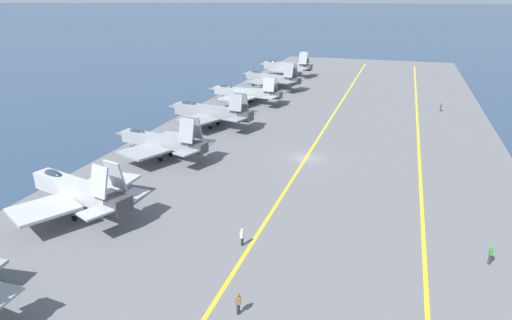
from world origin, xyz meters
The scene contains 14 objects.
ground_plane centered at (0.00, 0.00, 0.00)m, with size 2000.00×2000.00×0.00m, color navy.
carrier_deck centered at (0.00, 0.00, 0.20)m, with size 208.33×54.96×0.40m, color slate.
deck_stripe_foul_line centered at (0.00, -15.11, 0.40)m, with size 187.50×0.36×0.01m, color yellow.
deck_stripe_centerline centered at (0.00, 0.00, 0.40)m, with size 187.50×0.36×0.01m, color yellow.
parked_jet_third centered at (-24.01, 18.98, 3.16)m, with size 14.08×15.23×6.70m.
parked_jet_fourth centered at (-6.17, 19.24, 2.92)m, with size 12.74×15.60×6.52m.
parked_jet_fifth centered at (10.67, 19.15, 3.04)m, with size 12.95×16.74×6.30m.
parked_jet_sixth centered at (29.18, 19.06, 2.65)m, with size 14.43×17.06×5.79m.
parked_jet_seventh centered at (45.54, 18.18, 3.02)m, with size 13.25×17.18×6.62m.
parked_jet_eighth centered at (63.62, 19.15, 3.14)m, with size 12.63×15.58×6.80m.
crew_white_vest centered at (-24.81, 0.74, 1.35)m, with size 0.42×0.33×1.74m.
crew_green_vest centered at (-21.29, -20.30, 1.40)m, with size 0.42×0.32×1.82m.
crew_brown_vest centered at (-33.82, -2.12, 1.38)m, with size 0.32×0.42×1.79m.
crew_purple_vest centered at (34.19, -19.45, 1.36)m, with size 0.45×0.39×1.75m.
Camera 1 is at (-59.12, -11.52, 22.16)m, focal length 32.00 mm.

